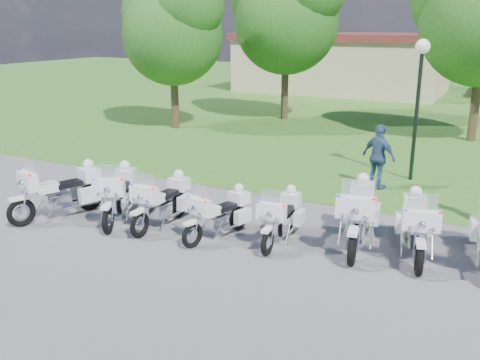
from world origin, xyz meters
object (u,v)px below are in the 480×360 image
at_px(motorcycle_0, 61,190).
at_px(motorcycle_3, 220,213).
at_px(lamp_post, 420,76).
at_px(motorcycle_6, 416,225).
at_px(motorcycle_5, 358,214).
at_px(motorcycle_4, 281,216).
at_px(motorcycle_1, 119,193).
at_px(motorcycle_2, 163,200).
at_px(bystander_c, 379,157).

bearing_deg(motorcycle_0, motorcycle_3, -150.39).
height_order(motorcycle_3, lamp_post, lamp_post).
bearing_deg(motorcycle_3, motorcycle_6, -150.89).
bearing_deg(motorcycle_5, motorcycle_4, 9.32).
xyz_separation_m(motorcycle_0, motorcycle_1, (1.41, 0.53, -0.03)).
height_order(motorcycle_2, lamp_post, lamp_post).
height_order(motorcycle_3, motorcycle_5, motorcycle_5).
distance_m(motorcycle_0, motorcycle_6, 8.65).
bearing_deg(motorcycle_6, motorcycle_1, -4.83).
height_order(motorcycle_5, motorcycle_6, motorcycle_5).
xyz_separation_m(motorcycle_4, bystander_c, (0.98, 5.04, 0.38)).
height_order(motorcycle_2, motorcycle_4, motorcycle_2).
bearing_deg(motorcycle_5, motorcycle_0, 2.87).
bearing_deg(motorcycle_2, motorcycle_0, 15.59).
bearing_deg(motorcycle_5, motorcycle_2, 1.67).
bearing_deg(motorcycle_1, motorcycle_3, 157.93).
xyz_separation_m(motorcycle_5, motorcycle_6, (1.24, 0.04, -0.07)).
height_order(motorcycle_0, motorcycle_3, motorcycle_0).
bearing_deg(motorcycle_1, motorcycle_2, 163.20).
xyz_separation_m(motorcycle_2, motorcycle_6, (5.83, 0.98, 0.04)).
xyz_separation_m(motorcycle_2, motorcycle_4, (2.98, 0.38, -0.04)).
relative_size(motorcycle_4, motorcycle_5, 0.80).
bearing_deg(motorcycle_6, motorcycle_0, -2.84).
height_order(motorcycle_3, motorcycle_4, motorcycle_4).
xyz_separation_m(motorcycle_0, bystander_c, (6.62, 6.13, 0.27)).
relative_size(motorcycle_0, motorcycle_1, 1.07).
relative_size(lamp_post, bystander_c, 2.23).
height_order(motorcycle_0, bystander_c, bystander_c).
bearing_deg(bystander_c, motorcycle_6, 138.48).
xyz_separation_m(motorcycle_0, motorcycle_3, (4.27, 0.66, -0.12)).
xyz_separation_m(motorcycle_2, bystander_c, (3.97, 5.42, 0.34)).
relative_size(motorcycle_1, motorcycle_4, 1.07).
xyz_separation_m(motorcycle_3, motorcycle_6, (4.21, 1.03, 0.09)).
bearing_deg(motorcycle_4, motorcycle_3, 13.80).
distance_m(motorcycle_6, lamp_post, 6.54).
bearing_deg(motorcycle_5, motorcycle_6, 171.89).
bearing_deg(motorcycle_2, motorcycle_5, -167.65).
relative_size(motorcycle_2, lamp_post, 0.52).
distance_m(motorcycle_1, bystander_c, 7.65).
relative_size(motorcycle_6, lamp_post, 0.54).
distance_m(motorcycle_1, lamp_post, 9.57).
bearing_deg(motorcycle_3, motorcycle_2, 13.88).
bearing_deg(motorcycle_6, bystander_c, -81.30).
distance_m(motorcycle_4, motorcycle_6, 2.91).
distance_m(motorcycle_4, lamp_post, 7.23).
bearing_deg(motorcycle_4, motorcycle_5, -164.26).
xyz_separation_m(motorcycle_0, lamp_post, (7.35, 7.58, 2.56)).
distance_m(motorcycle_3, motorcycle_4, 1.43).
xyz_separation_m(motorcycle_2, lamp_post, (4.70, 6.87, 2.64)).
height_order(motorcycle_0, motorcycle_5, motorcycle_5).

